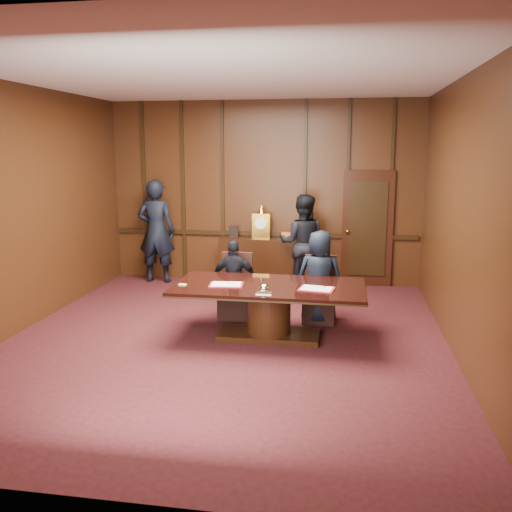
{
  "coord_description": "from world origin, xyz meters",
  "views": [
    {
      "loc": [
        1.57,
        -6.9,
        2.6
      ],
      "look_at": [
        0.31,
        0.76,
        1.05
      ],
      "focal_mm": 38.0,
      "sensor_mm": 36.0,
      "label": 1
    }
  ],
  "objects_px": {
    "signatory_right": "(320,277)",
    "witness_right": "(302,243)",
    "sideboard": "(261,259)",
    "signatory_left": "(234,280)",
    "witness_left": "(156,231)",
    "conference_table": "(269,302)"
  },
  "relations": [
    {
      "from": "sideboard",
      "to": "signatory_right",
      "type": "xyz_separation_m",
      "value": [
        1.22,
        -2.24,
        0.22
      ]
    },
    {
      "from": "signatory_left",
      "to": "witness_left",
      "type": "distance_m",
      "value": 2.9
    },
    {
      "from": "conference_table",
      "to": "signatory_right",
      "type": "bearing_deg",
      "value": 50.91
    },
    {
      "from": "sideboard",
      "to": "signatory_left",
      "type": "distance_m",
      "value": 2.24
    },
    {
      "from": "sideboard",
      "to": "witness_right",
      "type": "relative_size",
      "value": 0.9
    },
    {
      "from": "signatory_left",
      "to": "witness_right",
      "type": "distance_m",
      "value": 2.08
    },
    {
      "from": "sideboard",
      "to": "signatory_left",
      "type": "relative_size",
      "value": 1.3
    },
    {
      "from": "witness_left",
      "to": "conference_table",
      "type": "bearing_deg",
      "value": 131.98
    },
    {
      "from": "sideboard",
      "to": "witness_left",
      "type": "height_order",
      "value": "witness_left"
    },
    {
      "from": "witness_right",
      "to": "sideboard",
      "type": "bearing_deg",
      "value": -24.33
    },
    {
      "from": "conference_table",
      "to": "signatory_right",
      "type": "xyz_separation_m",
      "value": [
        0.65,
        0.8,
        0.2
      ]
    },
    {
      "from": "sideboard",
      "to": "witness_right",
      "type": "bearing_deg",
      "value": -25.06
    },
    {
      "from": "witness_left",
      "to": "witness_right",
      "type": "xyz_separation_m",
      "value": [
        2.87,
        -0.22,
        -0.11
      ]
    },
    {
      "from": "witness_left",
      "to": "witness_right",
      "type": "height_order",
      "value": "witness_left"
    },
    {
      "from": "signatory_left",
      "to": "witness_right",
      "type": "xyz_separation_m",
      "value": [
        0.89,
        1.86,
        0.28
      ]
    },
    {
      "from": "signatory_left",
      "to": "signatory_right",
      "type": "bearing_deg",
      "value": 175.81
    },
    {
      "from": "sideboard",
      "to": "conference_table",
      "type": "distance_m",
      "value": 3.09
    },
    {
      "from": "sideboard",
      "to": "signatory_right",
      "type": "bearing_deg",
      "value": -61.31
    },
    {
      "from": "signatory_left",
      "to": "witness_left",
      "type": "xyz_separation_m",
      "value": [
        -1.98,
        2.08,
        0.39
      ]
    },
    {
      "from": "sideboard",
      "to": "witness_right",
      "type": "xyz_separation_m",
      "value": [
        0.82,
        -0.38,
        0.41
      ]
    },
    {
      "from": "signatory_right",
      "to": "witness_right",
      "type": "relative_size",
      "value": 0.79
    },
    {
      "from": "conference_table",
      "to": "witness_left",
      "type": "relative_size",
      "value": 1.3
    }
  ]
}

